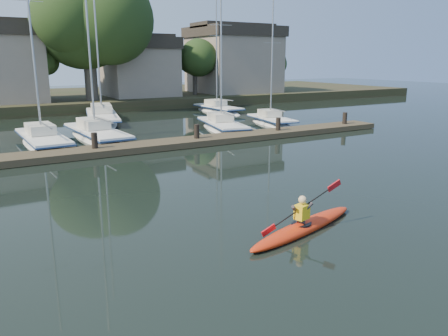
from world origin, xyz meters
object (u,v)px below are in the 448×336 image
sailboat_1 (44,148)px  dock (149,146)px  sailboat_3 (222,132)px  sailboat_6 (103,124)px  sailboat_7 (218,114)px  sailboat_4 (271,126)px  sailboat_2 (97,142)px  kayak (304,225)px

sailboat_1 → dock: bearing=-43.9°
sailboat_1 → sailboat_3: size_ratio=1.11×
dock → sailboat_6: size_ratio=1.92×
sailboat_6 → sailboat_7: bearing=16.8°
sailboat_1 → sailboat_4: (16.78, 0.24, 0.02)m
dock → sailboat_4: (11.79, 4.59, -0.38)m
sailboat_1 → sailboat_2: 3.29m
dock → sailboat_6: (0.72, 12.73, -0.41)m
sailboat_1 → sailboat_6: bearing=53.0°
dock → sailboat_6: bearing=86.8°
kayak → sailboat_1: bearing=89.2°
sailboat_2 → sailboat_7: 16.48m
sailboat_7 → sailboat_4: bearing=-94.9°
sailboat_2 → kayak: bearing=-89.4°
sailboat_3 → sailboat_7: bearing=74.1°
dock → sailboat_1: 6.63m
sailboat_2 → sailboat_4: bearing=-4.7°
dock → sailboat_2: sailboat_2 is taller
sailboat_4 → sailboat_7: bearing=96.5°
sailboat_1 → sailboat_3: (12.02, -0.33, 0.00)m
sailboat_1 → sailboat_4: bearing=-1.9°
sailboat_3 → sailboat_6: 10.75m
sailboat_1 → sailboat_2: (3.27, 0.44, -0.00)m
sailboat_1 → sailboat_2: sailboat_2 is taller
sailboat_7 → dock: bearing=-134.2°
sailboat_4 → sailboat_6: sailboat_6 is taller
sailboat_2 → sailboat_3: 8.79m
kayak → sailboat_3: size_ratio=0.39×
sailboat_1 → sailboat_6: sailboat_6 is taller
dock → sailboat_7: 18.33m
dock → sailboat_3: size_ratio=2.71×
sailboat_1 → kayak: bearing=-78.1°
dock → sailboat_4: 12.66m
kayak → sailboat_4: bearing=41.1°
sailboat_2 → sailboat_3: size_ratio=1.23×
dock → sailboat_2: size_ratio=2.21×
sailboat_1 → sailboat_7: size_ratio=1.14×
kayak → sailboat_3: (7.32, 17.72, -0.38)m
sailboat_2 → sailboat_7: (13.84, 8.96, 0.01)m
dock → sailboat_2: 5.11m
sailboat_2 → sailboat_7: sailboat_2 is taller
dock → sailboat_6: 12.76m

